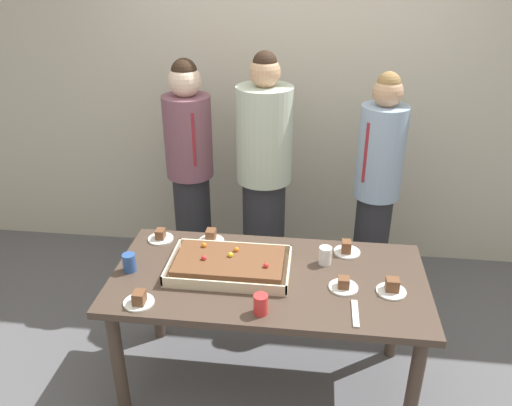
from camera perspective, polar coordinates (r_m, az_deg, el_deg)
name	(u,v)px	position (r m, az deg, el deg)	size (l,w,h in m)	color
ground_plane	(267,382)	(3.23, 1.24, -19.27)	(12.00, 12.00, 0.00)	#5B5B60
interior_back_panel	(291,70)	(3.93, 3.90, 14.50)	(8.00, 0.12, 3.00)	beige
party_table	(268,291)	(2.79, 1.38, -9.74)	(1.66, 0.82, 0.76)	#47382D
sheet_cake	(229,265)	(2.76, -2.96, -6.86)	(0.64, 0.40, 0.10)	beige
plated_slice_near_left	(139,300)	(2.59, -12.86, -10.45)	(0.15, 0.15, 0.07)	white
plated_slice_near_right	(161,237)	(3.09, -10.56, -3.69)	(0.15, 0.15, 0.07)	white
plated_slice_far_left	(344,285)	(2.67, 9.70, -8.99)	(0.15, 0.15, 0.06)	white
plated_slice_far_right	(392,288)	(2.69, 14.85, -9.09)	(0.15, 0.15, 0.07)	white
plated_slice_center_front	(347,249)	(2.95, 10.04, -5.08)	(0.15, 0.15, 0.08)	white
plated_slice_center_back	(211,238)	(3.03, -5.00, -3.87)	(0.15, 0.15, 0.07)	white
drink_cup_nearest	(129,263)	(2.83, -13.89, -6.44)	(0.07, 0.07, 0.10)	#2D5199
drink_cup_middle	(261,304)	(2.46, 0.53, -11.18)	(0.07, 0.07, 0.10)	red
drink_cup_far_end	(325,255)	(2.83, 7.69, -5.80)	(0.07, 0.07, 0.10)	white
cake_server_utensil	(355,313)	(2.52, 10.97, -11.95)	(0.03, 0.20, 0.01)	silver
person_serving_front	(264,178)	(3.51, 0.90, 2.80)	(0.37, 0.37, 1.75)	#28282D
person_green_shirt_behind	(377,189)	(3.54, 13.25, 1.55)	(0.30, 0.30, 1.64)	#28282D
person_striped_tie_right	(190,173)	(3.67, -7.31, 3.37)	(0.33, 0.33, 1.68)	#28282D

